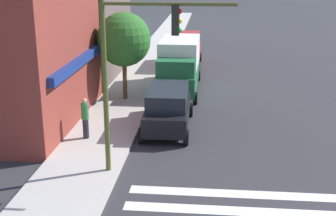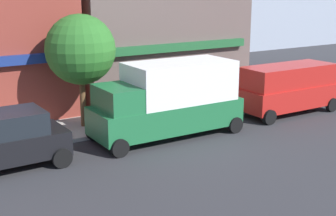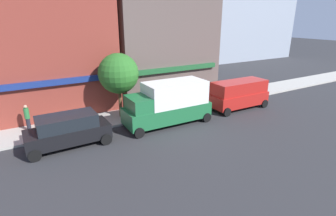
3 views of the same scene
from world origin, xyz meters
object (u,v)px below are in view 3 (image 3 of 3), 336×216
van_red (239,93)px  street_tree (118,74)px  suv_black (68,130)px  pedestrian_green_top (27,117)px  box_truck_green (168,103)px

van_red → street_tree: bearing=164.0°
street_tree → suv_black: bearing=-146.8°
van_red → pedestrian_green_top: size_ratio=2.84×
suv_black → box_truck_green: 6.84m
suv_black → van_red: (13.58, -0.00, 0.25)m
van_red → pedestrian_green_top: 15.88m
box_truck_green → street_tree: bearing=132.8°
suv_black → street_tree: 5.65m
suv_black → box_truck_green: bearing=-0.9°
box_truck_green → suv_black: bearing=-179.4°
suv_black → van_red: bearing=-0.9°
suv_black → van_red: van_red is taller
pedestrian_green_top → street_tree: 6.67m
van_red → pedestrian_green_top: bearing=168.5°
street_tree → pedestrian_green_top: bearing=174.8°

